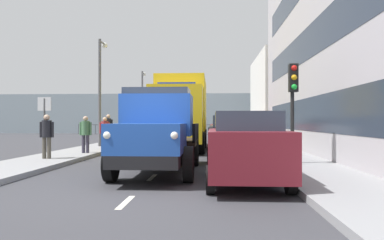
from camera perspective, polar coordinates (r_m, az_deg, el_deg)
ground_plane at (r=20.13m, az=-1.34°, el=-4.52°), size 80.00×80.00×0.00m
sidewalk_left at (r=20.27m, az=11.45°, el=-4.28°), size 2.30×41.94×0.15m
sidewalk_right at (r=20.96m, az=-13.69°, el=-4.14°), size 2.30×41.94×0.15m
road_centreline_markings at (r=19.78m, az=-1.42°, el=-4.59°), size 0.12×38.05×0.01m
building_far_block at (r=32.83m, az=16.54°, el=3.53°), size 7.01×10.21×7.31m
sea_horizon at (r=44.02m, az=1.15°, el=1.05°), size 80.00×0.80×5.00m
seawall_railing at (r=40.42m, az=0.96°, el=-1.08°), size 28.08×0.08×1.20m
truck_vintage_blue at (r=10.03m, az=-5.59°, el=-2.08°), size 2.17×5.64×2.43m
lorry_cargo_yellow at (r=19.03m, az=-1.65°, el=1.48°), size 2.58×8.20×3.87m
car_maroon_kerbside_near at (r=8.51m, az=8.57°, el=-4.33°), size 1.82×3.87×1.72m
car_black_kerbside_1 at (r=13.67m, az=6.54°, el=-2.78°), size 1.91×3.92×1.72m
car_white_kerbside_2 at (r=19.18m, az=5.58°, el=-2.06°), size 1.79×4.17×1.72m
car_red_kerbside_3 at (r=25.30m, az=5.01°, el=-1.62°), size 1.84×4.49×1.72m
car_grey_oppositeside_0 at (r=19.80m, az=-8.38°, el=-2.00°), size 1.83×4.03×1.72m
car_silver_oppositeside_1 at (r=24.79m, az=-6.02°, el=-1.65°), size 1.87×4.06×1.72m
pedestrian_by_lamp at (r=13.84m, az=-22.49°, el=-1.93°), size 0.53×0.34×1.60m
pedestrian_in_dark_coat at (r=15.78m, az=-16.88°, el=-1.78°), size 0.53×0.34×1.58m
pedestrian_near_railing at (r=17.96m, az=-13.96°, el=-1.63°), size 0.53×0.34×1.57m
pedestrian_couple_a at (r=21.17m, az=-13.42°, el=-1.06°), size 0.53×0.34×1.77m
traffic_light_near at (r=11.80m, az=16.06°, el=4.49°), size 0.28×0.41×3.20m
lamp_post_promenade at (r=20.18m, az=-14.58°, el=6.01°), size 0.32×1.14×5.89m
lamp_post_far at (r=31.52m, az=-8.01°, el=3.67°), size 0.32×1.14×5.80m
street_sign at (r=14.05m, az=-22.80°, el=0.52°), size 0.50×0.07×2.25m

